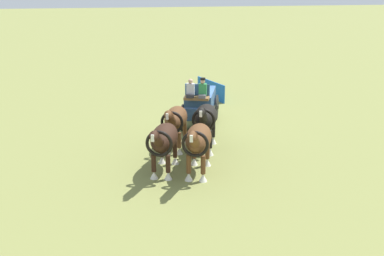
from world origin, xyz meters
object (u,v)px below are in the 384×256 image
object	(u,v)px
draft_horse_rear_near	(206,119)
draft_horse_lead_near	(198,140)
draft_horse_rear_off	(175,120)
show_wagon	(200,102)
draft_horse_lead_off	(164,140)

from	to	relation	value
draft_horse_rear_near	draft_horse_lead_near	distance (m)	2.60
draft_horse_rear_near	draft_horse_rear_off	size ratio (longest dim) A/B	0.96
show_wagon	draft_horse_lead_off	size ratio (longest dim) A/B	1.81
show_wagon	draft_horse_rear_near	xyz separation A→B (m)	(3.52, -0.53, 0.23)
draft_horse_rear_near	draft_horse_lead_off	bearing A→B (deg)	-45.63
draft_horse_rear_near	draft_horse_lead_off	distance (m)	2.91
draft_horse_rear_near	draft_horse_rear_off	world-z (taller)	draft_horse_rear_near
draft_horse_lead_near	draft_horse_lead_off	distance (m)	1.30
show_wagon	draft_horse_rear_off	distance (m)	3.57
show_wagon	draft_horse_rear_off	bearing A→B (deg)	-29.55
show_wagon	draft_horse_rear_near	size ratio (longest dim) A/B	1.87
draft_horse_rear_off	draft_horse_lead_near	xyz separation A→B (m)	(2.88, 0.38, 0.05)
draft_horse_lead_near	draft_horse_lead_off	bearing A→B (deg)	-109.13
draft_horse_lead_off	draft_horse_rear_near	bearing A→B (deg)	134.37
show_wagon	draft_horse_lead_off	xyz separation A→B (m)	(5.55, -2.61, 0.12)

